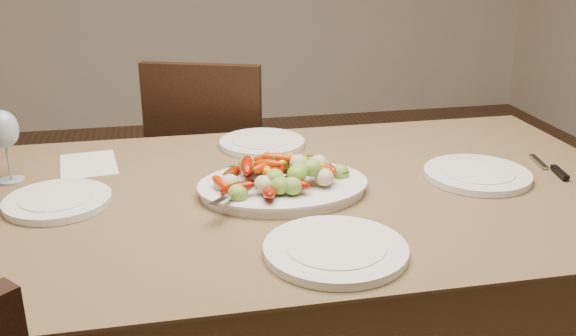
{
  "coord_description": "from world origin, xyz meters",
  "views": [
    {
      "loc": [
        -0.35,
        -1.71,
        1.39
      ],
      "look_at": [
        -0.05,
        -0.24,
        0.82
      ],
      "focal_mm": 40.0,
      "sensor_mm": 36.0,
      "label": 1
    }
  ],
  "objects_px": {
    "wine_glass": "(6,145)",
    "chair_far": "(218,174)",
    "plate_right": "(477,175)",
    "serving_platter": "(283,189)",
    "plate_far": "(262,143)",
    "dining_table": "(288,318)",
    "plate_near": "(335,250)",
    "plate_left": "(58,201)"
  },
  "relations": [
    {
      "from": "wine_glass",
      "to": "chair_far",
      "type": "bearing_deg",
      "value": 48.2
    },
    {
      "from": "plate_right",
      "to": "wine_glass",
      "type": "distance_m",
      "value": 1.24
    },
    {
      "from": "plate_right",
      "to": "serving_platter",
      "type": "bearing_deg",
      "value": 179.57
    },
    {
      "from": "plate_right",
      "to": "plate_far",
      "type": "bearing_deg",
      "value": 143.8
    },
    {
      "from": "dining_table",
      "to": "wine_glass",
      "type": "bearing_deg",
      "value": 163.32
    },
    {
      "from": "chair_far",
      "to": "wine_glass",
      "type": "distance_m",
      "value": 0.98
    },
    {
      "from": "plate_near",
      "to": "chair_far",
      "type": "bearing_deg",
      "value": 95.72
    },
    {
      "from": "serving_platter",
      "to": "plate_far",
      "type": "xyz_separation_m",
      "value": [
        0.01,
        0.37,
        -0.0
      ]
    },
    {
      "from": "chair_far",
      "to": "plate_right",
      "type": "height_order",
      "value": "chair_far"
    },
    {
      "from": "plate_left",
      "to": "plate_right",
      "type": "relative_size",
      "value": 0.9
    },
    {
      "from": "wine_glass",
      "to": "serving_platter",
      "type": "bearing_deg",
      "value": -17.87
    },
    {
      "from": "plate_right",
      "to": "wine_glass",
      "type": "bearing_deg",
      "value": 169.49
    },
    {
      "from": "chair_far",
      "to": "serving_platter",
      "type": "xyz_separation_m",
      "value": [
        0.08,
        -0.89,
        0.3
      ]
    },
    {
      "from": "serving_platter",
      "to": "plate_near",
      "type": "relative_size",
      "value": 1.4
    },
    {
      "from": "serving_platter",
      "to": "plate_near",
      "type": "xyz_separation_m",
      "value": [
        0.04,
        -0.34,
        -0.0
      ]
    },
    {
      "from": "dining_table",
      "to": "plate_right",
      "type": "distance_m",
      "value": 0.64
    },
    {
      "from": "plate_near",
      "to": "plate_right",
      "type": "bearing_deg",
      "value": 34.51
    },
    {
      "from": "plate_left",
      "to": "plate_near",
      "type": "relative_size",
      "value": 0.85
    },
    {
      "from": "chair_far",
      "to": "wine_glass",
      "type": "height_order",
      "value": "wine_glass"
    },
    {
      "from": "chair_far",
      "to": "plate_far",
      "type": "bearing_deg",
      "value": 120.01
    },
    {
      "from": "dining_table",
      "to": "plate_right",
      "type": "height_order",
      "value": "plate_right"
    },
    {
      "from": "chair_far",
      "to": "plate_right",
      "type": "bearing_deg",
      "value": 144.2
    },
    {
      "from": "plate_right",
      "to": "dining_table",
      "type": "bearing_deg",
      "value": 178.31
    },
    {
      "from": "serving_platter",
      "to": "plate_near",
      "type": "distance_m",
      "value": 0.34
    },
    {
      "from": "plate_left",
      "to": "plate_near",
      "type": "distance_m",
      "value": 0.7
    },
    {
      "from": "plate_left",
      "to": "wine_glass",
      "type": "distance_m",
      "value": 0.25
    },
    {
      "from": "plate_near",
      "to": "wine_glass",
      "type": "bearing_deg",
      "value": 142.47
    },
    {
      "from": "serving_platter",
      "to": "plate_left",
      "type": "bearing_deg",
      "value": 175.97
    },
    {
      "from": "chair_far",
      "to": "wine_glass",
      "type": "xyz_separation_m",
      "value": [
        -0.6,
        -0.67,
        0.39
      ]
    },
    {
      "from": "plate_right",
      "to": "plate_far",
      "type": "xyz_separation_m",
      "value": [
        -0.52,
        0.38,
        0.0
      ]
    },
    {
      "from": "chair_far",
      "to": "serving_platter",
      "type": "relative_size",
      "value": 2.29
    },
    {
      "from": "plate_right",
      "to": "plate_far",
      "type": "distance_m",
      "value": 0.64
    },
    {
      "from": "chair_far",
      "to": "plate_far",
      "type": "relative_size",
      "value": 3.66
    },
    {
      "from": "plate_far",
      "to": "wine_glass",
      "type": "xyz_separation_m",
      "value": [
        -0.69,
        -0.15,
        0.09
      ]
    },
    {
      "from": "wine_glass",
      "to": "plate_right",
      "type": "bearing_deg",
      "value": -10.51
    },
    {
      "from": "dining_table",
      "to": "wine_glass",
      "type": "xyz_separation_m",
      "value": [
        -0.7,
        0.21,
        0.48
      ]
    },
    {
      "from": "serving_platter",
      "to": "plate_near",
      "type": "bearing_deg",
      "value": -82.89
    },
    {
      "from": "plate_far",
      "to": "wine_glass",
      "type": "relative_size",
      "value": 1.27
    },
    {
      "from": "serving_platter",
      "to": "plate_left",
      "type": "xyz_separation_m",
      "value": [
        -0.55,
        0.04,
        -0.0
      ]
    },
    {
      "from": "serving_platter",
      "to": "chair_far",
      "type": "bearing_deg",
      "value": 95.19
    },
    {
      "from": "plate_near",
      "to": "wine_glass",
      "type": "distance_m",
      "value": 0.92
    },
    {
      "from": "plate_left",
      "to": "plate_far",
      "type": "relative_size",
      "value": 0.97
    }
  ]
}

